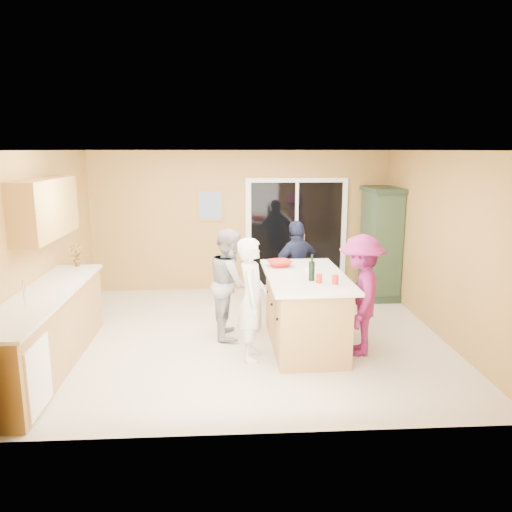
{
  "coord_description": "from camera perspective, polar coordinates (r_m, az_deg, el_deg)",
  "views": [
    {
      "loc": [
        -0.26,
        -6.72,
        2.61
      ],
      "look_at": [
        0.15,
        0.1,
        1.15
      ],
      "focal_mm": 35.0,
      "sensor_mm": 36.0,
      "label": 1
    }
  ],
  "objects": [
    {
      "name": "sliding_door",
      "position": [
        9.41,
        4.61,
        2.48
      ],
      "size": [
        1.9,
        0.07,
        2.1
      ],
      "color": "white",
      "rests_on": "floor"
    },
    {
      "name": "wall_left",
      "position": [
        7.28,
        -23.37,
        0.7
      ],
      "size": [
        0.1,
        5.0,
        2.6
      ],
      "primitive_type": "cube",
      "color": "tan",
      "rests_on": "ground"
    },
    {
      "name": "upper_cabinets",
      "position": [
        6.95,
        -22.96,
        5.05
      ],
      "size": [
        0.35,
        1.6,
        0.75
      ],
      "primitive_type": "cube",
      "color": "#AA7A42",
      "rests_on": "wall_left"
    },
    {
      "name": "woman_magenta",
      "position": [
        6.55,
        11.89,
        -4.4
      ],
      "size": [
        0.83,
        1.13,
        1.57
      ],
      "primitive_type": "imported",
      "rotation": [
        0.0,
        0.0,
        -1.84
      ],
      "color": "#8B1E68",
      "rests_on": "floor"
    },
    {
      "name": "white_plate",
      "position": [
        6.9,
        6.37,
        -1.45
      ],
      "size": [
        0.21,
        0.21,
        0.01
      ],
      "primitive_type": "cylinder",
      "rotation": [
        0.0,
        0.0,
        0.11
      ],
      "color": "white",
      "rests_on": "kitchen_island"
    },
    {
      "name": "floor",
      "position": [
        7.21,
        -1.16,
        -9.15
      ],
      "size": [
        5.5,
        5.5,
        0.0
      ],
      "primitive_type": "plane",
      "color": "beige",
      "rests_on": "ground"
    },
    {
      "name": "wine_bottle",
      "position": [
        6.28,
        6.39,
        -1.66
      ],
      "size": [
        0.08,
        0.08,
        0.33
      ],
      "rotation": [
        0.0,
        0.0,
        -0.24
      ],
      "color": "black",
      "rests_on": "kitchen_island"
    },
    {
      "name": "ceiling",
      "position": [
        6.72,
        -1.25,
        11.98
      ],
      "size": [
        5.5,
        5.0,
        0.1
      ],
      "primitive_type": "cube",
      "color": "white",
      "rests_on": "wall_back"
    },
    {
      "name": "serving_bowl",
      "position": [
        7.02,
        2.71,
        -0.85
      ],
      "size": [
        0.41,
        0.41,
        0.08
      ],
      "primitive_type": "imported",
      "rotation": [
        0.0,
        0.0,
        0.23
      ],
      "color": "red",
      "rests_on": "kitchen_island"
    },
    {
      "name": "tulip_vase",
      "position": [
        7.71,
        -19.87,
        0.15
      ],
      "size": [
        0.21,
        0.17,
        0.35
      ],
      "primitive_type": "imported",
      "rotation": [
        0.0,
        0.0,
        0.31
      ],
      "color": "#AE2611",
      "rests_on": "left_cabinet_run"
    },
    {
      "name": "tumbler_near",
      "position": [
        6.2,
        7.21,
        -2.57
      ],
      "size": [
        0.09,
        0.09,
        0.11
      ],
      "primitive_type": "cylinder",
      "rotation": [
        0.0,
        0.0,
        -0.19
      ],
      "color": "red",
      "rests_on": "kitchen_island"
    },
    {
      "name": "green_hutch",
      "position": [
        9.2,
        14.02,
        1.35
      ],
      "size": [
        0.56,
        1.07,
        1.97
      ],
      "color": "#203424",
      "rests_on": "floor"
    },
    {
      "name": "framed_picture",
      "position": [
        9.25,
        -5.25,
        5.75
      ],
      "size": [
        0.46,
        0.04,
        0.56
      ],
      "color": "#A37751",
      "rests_on": "wall_back"
    },
    {
      "name": "woman_grey",
      "position": [
        7.03,
        -2.93,
        -3.11
      ],
      "size": [
        0.6,
        0.76,
        1.55
      ],
      "primitive_type": "imported",
      "rotation": [
        0.0,
        0.0,
        1.59
      ],
      "color": "#A0A0A2",
      "rests_on": "floor"
    },
    {
      "name": "kitchen_island",
      "position": [
        6.76,
        5.59,
        -6.46
      ],
      "size": [
        1.07,
        1.92,
        1.0
      ],
      "rotation": [
        0.0,
        0.0,
        0.02
      ],
      "color": "#AA7A42",
      "rests_on": "floor"
    },
    {
      "name": "left_cabinet_run",
      "position": [
        6.44,
        -23.33,
        -8.44
      ],
      "size": [
        0.65,
        3.05,
        1.24
      ],
      "color": "#AA7A42",
      "rests_on": "floor"
    },
    {
      "name": "woman_navy",
      "position": [
        7.82,
        4.71,
        -1.55
      ],
      "size": [
        0.98,
        0.74,
        1.55
      ],
      "primitive_type": "imported",
      "rotation": [
        0.0,
        0.0,
        3.6
      ],
      "color": "#1B203C",
      "rests_on": "floor"
    },
    {
      "name": "tumbler_far",
      "position": [
        6.16,
        9.05,
        -2.69
      ],
      "size": [
        0.09,
        0.09,
        0.11
      ],
      "primitive_type": "cylinder",
      "rotation": [
        0.0,
        0.0,
        0.21
      ],
      "color": "red",
      "rests_on": "kitchen_island"
    },
    {
      "name": "woman_white",
      "position": [
        6.25,
        -0.46,
        -4.97
      ],
      "size": [
        0.45,
        0.61,
        1.56
      ],
      "primitive_type": "imported",
      "rotation": [
        0.0,
        0.0,
        1.43
      ],
      "color": "white",
      "rests_on": "floor"
    },
    {
      "name": "wall_right",
      "position": [
        7.48,
        20.36,
        1.22
      ],
      "size": [
        0.1,
        5.0,
        2.6
      ],
      "primitive_type": "cube",
      "color": "tan",
      "rests_on": "ground"
    },
    {
      "name": "wall_back",
      "position": [
        9.31,
        -1.82,
        3.98
      ],
      "size": [
        5.5,
        0.1,
        2.6
      ],
      "primitive_type": "cube",
      "color": "tan",
      "rests_on": "ground"
    },
    {
      "name": "wall_front",
      "position": [
        4.42,
        0.09,
        -5.16
      ],
      "size": [
        5.5,
        0.1,
        2.6
      ],
      "primitive_type": "cube",
      "color": "tan",
      "rests_on": "ground"
    }
  ]
}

